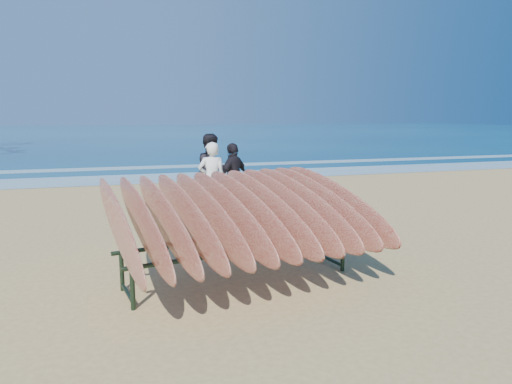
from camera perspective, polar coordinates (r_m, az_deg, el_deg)
ground at (r=7.03m, az=1.91°, el=-8.71°), size 120.00×120.00×0.00m
ocean at (r=61.40m, az=-14.93°, el=7.22°), size 160.00×160.00×0.00m
foam_near at (r=16.61m, az=-9.24°, el=1.86°), size 160.00×160.00×0.00m
foam_far at (r=20.06m, az=-10.58°, el=3.13°), size 160.00×160.00×0.00m
surfboard_rack at (r=6.03m, az=-2.19°, el=-2.59°), size 3.61×3.38×1.53m
person_white at (r=10.03m, az=-5.53°, el=1.59°), size 0.63×0.44×1.64m
person_dark_a at (r=10.68m, az=-5.46°, el=2.49°), size 1.09×1.02×1.79m
person_dark_b at (r=10.39m, az=-2.82°, el=1.78°), size 0.97×0.88×1.59m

